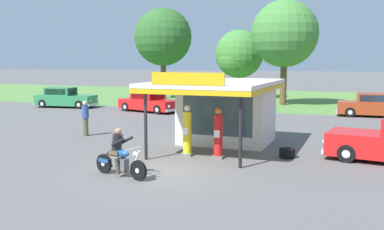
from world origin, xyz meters
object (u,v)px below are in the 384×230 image
Objects in this scene: parked_car_second_row_spare at (149,103)px; parked_car_back_row_centre at (234,102)px; bystander_chatting_near_pumps at (85,117)px; motorcycle_with_rider at (120,157)px; parked_car_back_row_far_left at (377,106)px; gas_pump_offside at (218,135)px; gas_pump_nearside at (187,133)px; spare_tire_stack at (287,153)px; parked_car_back_row_left at (65,98)px.

parked_car_back_row_centre reaches higher than parked_car_second_row_spare.
bystander_chatting_near_pumps is (-4.07, -12.76, 0.24)m from parked_car_back_row_centre.
motorcycle_with_rider is 21.19m from parked_car_back_row_far_left.
bystander_chatting_near_pumps is at bearing -107.67° from parked_car_back_row_centre.
parked_car_back_row_far_left is (6.09, 15.82, -0.17)m from gas_pump_offside.
parked_car_second_row_spare is at bearing 126.18° from gas_pump_offside.
parked_car_back_row_centre is (-2.35, 15.18, -0.23)m from gas_pump_nearside.
gas_pump_offside is at bearing -17.44° from bystander_chatting_near_pumps.
parked_car_back_row_centre is 2.94× the size of bystander_chatting_near_pumps.
gas_pump_offside is at bearing 59.98° from motorcycle_with_rider.
parked_car_second_row_spare is at bearing -169.58° from parked_car_back_row_far_left.
gas_pump_offside is 3.23× the size of spare_tire_stack.
gas_pump_nearside reaches higher than spare_tire_stack.
motorcycle_with_rider is at bearing -112.86° from parked_car_back_row_far_left.
spare_tire_stack is (10.16, -1.41, -0.75)m from bystander_chatting_near_pumps.
parked_car_back_row_centre is at bearing 8.22° from parked_car_back_row_left.
spare_tire_stack is at bearing -31.90° from parked_car_back_row_left.
parked_car_back_row_far_left is 3.09× the size of bystander_chatting_near_pumps.
parked_car_back_row_centre is 8.58× the size of spare_tire_stack.
gas_pump_offside reaches higher than spare_tire_stack.
motorcycle_with_rider is at bearing -48.43° from parked_car_back_row_left.
parked_car_back_row_centre is at bearing 113.26° from spare_tire_stack.
motorcycle_with_rider is at bearing -66.26° from parked_car_second_row_spare.
gas_pump_nearside is at bearing -20.63° from bystander_chatting_near_pumps.
gas_pump_offside is 0.36× the size of parked_car_back_row_far_left.
gas_pump_nearside is 0.37× the size of parked_car_back_row_far_left.
gas_pump_nearside is 1.03× the size of gas_pump_offside.
bystander_chatting_near_pumps is (1.78, -10.54, 0.27)m from parked_car_second_row_spare.
motorcycle_with_rider reaches higher than parked_car_second_row_spare.
parked_car_second_row_spare is (-8.20, 12.95, -0.26)m from gas_pump_nearside.
parked_car_second_row_spare is 8.59× the size of spare_tire_stack.
parked_car_back_row_centre is at bearing 72.33° from bystander_chatting_near_pumps.
parked_car_second_row_spare is 2.95× the size of bystander_chatting_near_pumps.
parked_car_back_row_left is 23.39m from parked_car_back_row_far_left.
parked_car_second_row_spare is 16.90m from spare_tire_stack.
parked_car_second_row_spare is 1.00× the size of parked_car_back_row_centre.
parked_car_back_row_centre is at bearing 20.84° from parked_car_second_row_spare.
parked_car_back_row_left is at bearing 131.22° from bystander_chatting_near_pumps.
parked_car_back_row_far_left reaches higher than spare_tire_stack.
gas_pump_offside is at bearing -111.05° from parked_car_back_row_far_left.
spare_tire_stack is (-3.62, -14.81, -0.53)m from parked_car_back_row_far_left.
parked_car_back_row_centre reaches higher than spare_tire_stack.
parked_car_back_row_left is at bearing -173.64° from parked_car_back_row_far_left.
parked_car_back_row_left is (-17.16, 13.22, -0.16)m from gas_pump_offside.
gas_pump_nearside is 6.85m from bystander_chatting_near_pumps.
parked_car_back_row_left is (-7.69, 0.27, 0.07)m from parked_car_second_row_spare.
parked_car_back_row_far_left is at bearing 3.75° from parked_car_back_row_centre.
motorcycle_with_rider is 8.27m from bystander_chatting_near_pumps.
spare_tire_stack is (6.09, -14.17, -0.51)m from parked_car_back_row_centre.
bystander_chatting_near_pumps is at bearing -135.80° from parked_car_back_row_far_left.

